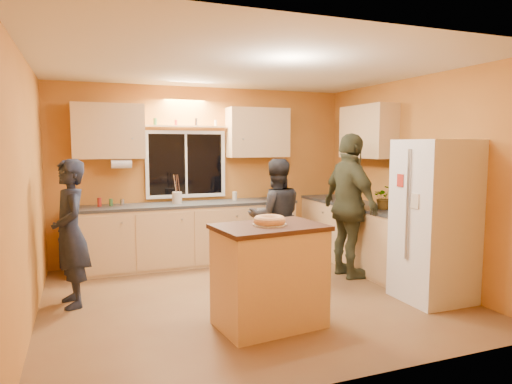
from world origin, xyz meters
name	(u,v)px	position (x,y,z in m)	size (l,w,h in m)	color
ground	(251,297)	(0.00, 0.00, 0.00)	(4.50, 4.50, 0.00)	brown
room_shell	(248,155)	(0.12, 0.41, 1.62)	(4.54, 4.04, 2.61)	#C88133
back_counter	(212,232)	(0.01, 1.70, 0.45)	(4.23, 0.62, 0.90)	#D6B570
right_counter	(369,238)	(1.95, 0.50, 0.45)	(0.62, 1.84, 0.90)	#D6B570
refrigerator	(435,221)	(1.89, -0.80, 0.90)	(0.72, 0.70, 1.80)	silver
island	(269,275)	(-0.11, -0.83, 0.50)	(1.09, 0.80, 0.98)	#D6B570
bundt_pastry	(270,220)	(-0.11, -0.83, 1.03)	(0.31, 0.31, 0.09)	tan
person_left	(70,233)	(-1.90, 0.45, 0.80)	(0.58, 0.38, 1.59)	black
person_center	(276,217)	(0.65, 0.79, 0.78)	(0.76, 0.59, 1.56)	black
person_right	(350,206)	(1.50, 0.31, 0.95)	(1.11, 0.46, 1.89)	#373A25
mixing_bowl	(280,196)	(1.10, 1.66, 0.94)	(0.34, 0.34, 0.08)	black
utensil_crock	(177,198)	(-0.50, 1.68, 0.99)	(0.14, 0.14, 0.17)	beige
potted_plant	(384,197)	(1.92, 0.15, 1.06)	(0.28, 0.25, 0.32)	gray
red_box	(345,198)	(2.00, 1.22, 0.94)	(0.16, 0.12, 0.07)	#A82419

